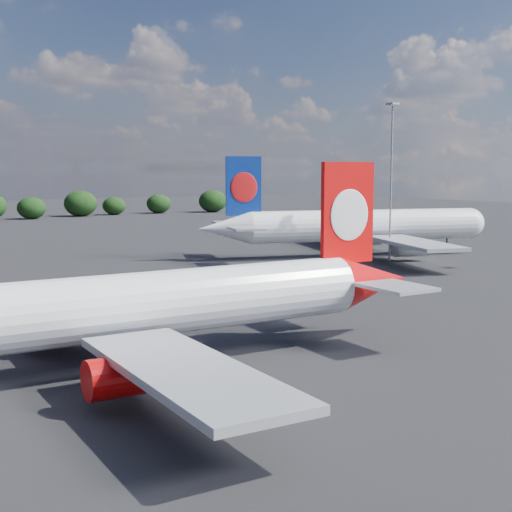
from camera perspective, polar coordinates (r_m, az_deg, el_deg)
qantas_airliner at (r=54.94m, az=-7.85°, el=-3.90°), size 47.97×45.58×15.67m
china_southern_airliner at (r=123.49m, az=7.87°, el=2.36°), size 51.15×49.09×17.05m
floodlight_mast_near at (r=117.93m, az=10.79°, el=7.42°), size 1.60×1.60×25.51m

